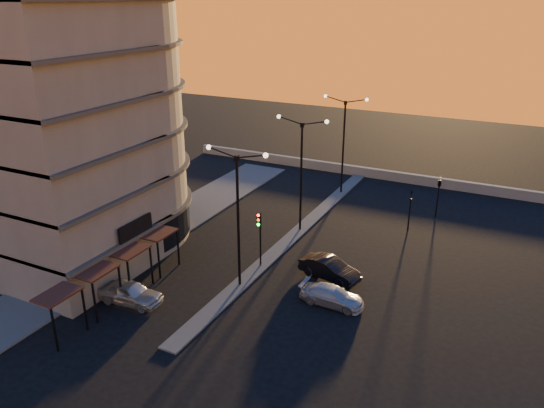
{
  "coord_description": "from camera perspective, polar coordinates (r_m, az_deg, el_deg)",
  "views": [
    {
      "loc": [
        15.89,
        -26.82,
        18.21
      ],
      "look_at": [
        -0.55,
        5.92,
        3.7
      ],
      "focal_mm": 35.0,
      "sensor_mm": 36.0,
      "label": 1
    }
  ],
  "objects": [
    {
      "name": "sidewalk_west",
      "position": [
        44.45,
        -12.69,
        -3.06
      ],
      "size": [
        5.0,
        40.0,
        0.12
      ],
      "primitive_type": "cube",
      "color": "#4E4E4C",
      "rests_on": "ground"
    },
    {
      "name": "building",
      "position": [
        40.67,
        -21.56,
        11.22
      ],
      "size": [
        14.35,
        17.08,
        25.0
      ],
      "color": "slate",
      "rests_on": "ground"
    },
    {
      "name": "signal_east_a",
      "position": [
        44.66,
        14.61,
        -0.52
      ],
      "size": [
        0.13,
        0.16,
        3.6
      ],
      "color": "black",
      "rests_on": "ground"
    },
    {
      "name": "traffic_light_main",
      "position": [
        37.0,
        -1.36,
        -2.87
      ],
      "size": [
        0.28,
        0.44,
        4.25
      ],
      "color": "black",
      "rests_on": "ground"
    },
    {
      "name": "car_sedan",
      "position": [
        36.8,
        6.2,
        -6.92
      ],
      "size": [
        4.57,
        2.46,
        1.43
      ],
      "primitive_type": "imported",
      "rotation": [
        0.0,
        0.0,
        1.34
      ],
      "color": "black",
      "rests_on": "ground"
    },
    {
      "name": "parapet",
      "position": [
        57.42,
        11.35,
        3.2
      ],
      "size": [
        44.0,
        0.5,
        1.0
      ],
      "primitive_type": "cube",
      "color": "gray",
      "rests_on": "ground"
    },
    {
      "name": "median",
      "position": [
        44.02,
        3.03,
        -2.78
      ],
      "size": [
        1.2,
        36.0,
        0.12
      ],
      "primitive_type": "cube",
      "color": "#4E4E4C",
      "rests_on": "ground"
    },
    {
      "name": "streetlamp_mid",
      "position": [
        42.05,
        3.17,
        4.1
      ],
      "size": [
        4.32,
        0.32,
        9.51
      ],
      "color": "black",
      "rests_on": "ground"
    },
    {
      "name": "streetlamp_far",
      "position": [
        51.03,
        7.73,
        7.09
      ],
      "size": [
        4.32,
        0.32,
        9.51
      ],
      "color": "black",
      "rests_on": "ground"
    },
    {
      "name": "car_hatchback",
      "position": [
        35.03,
        -15.08,
        -9.17
      ],
      "size": [
        4.4,
        2.08,
        1.46
      ],
      "primitive_type": "imported",
      "rotation": [
        0.0,
        0.0,
        1.66
      ],
      "color": "#B5B8BD",
      "rests_on": "ground"
    },
    {
      "name": "signal_east_b",
      "position": [
        47.73,
        17.57,
        2.1
      ],
      "size": [
        0.42,
        1.99,
        3.6
      ],
      "color": "black",
      "rests_on": "ground"
    },
    {
      "name": "streetlamp_near",
      "position": [
        33.64,
        -3.69,
        -0.48
      ],
      "size": [
        4.32,
        0.32,
        9.51
      ],
      "color": "black",
      "rests_on": "ground"
    },
    {
      "name": "car_wagon",
      "position": [
        33.98,
        6.49,
        -9.78
      ],
      "size": [
        4.14,
        1.73,
        1.19
      ],
      "primitive_type": "imported",
      "rotation": [
        0.0,
        0.0,
        1.56
      ],
      "color": "#B2B5BA",
      "rests_on": "ground"
    },
    {
      "name": "ground",
      "position": [
        36.11,
        -3.48,
        -8.73
      ],
      "size": [
        120.0,
        120.0,
        0.0
      ],
      "primitive_type": "plane",
      "color": "black",
      "rests_on": "ground"
    }
  ]
}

